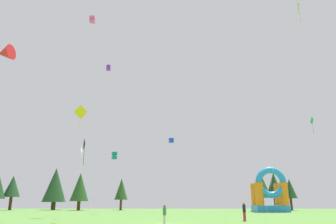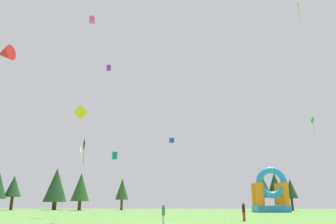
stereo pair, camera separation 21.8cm
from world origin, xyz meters
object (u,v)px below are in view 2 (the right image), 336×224
at_px(kite_yellow_diamond, 81,113).
at_px(kite_purple_box, 109,69).
at_px(kite_blue_box, 172,141).
at_px(kite_black_diamond, 85,145).
at_px(person_left_edge, 163,213).
at_px(kite_white_diamond, 82,153).
at_px(kite_lime_diamond, 299,7).
at_px(kite_green_diamond, 313,122).
at_px(person_midfield, 244,210).
at_px(inflatable_orange_dome, 271,195).
at_px(kite_pink_box, 92,21).
at_px(kite_teal_box, 115,156).
at_px(kite_red_delta, 5,53).

height_order(kite_yellow_diamond, kite_purple_box, kite_purple_box).
bearing_deg(kite_blue_box, kite_purple_box, -141.41).
bearing_deg(kite_black_diamond, person_left_edge, -48.69).
height_order(kite_white_diamond, kite_lime_diamond, kite_lime_diamond).
xyz_separation_m(kite_yellow_diamond, kite_lime_diamond, (25.79, -9.94, 8.78)).
bearing_deg(kite_green_diamond, kite_purple_box, -178.65).
height_order(kite_green_diamond, person_midfield, kite_green_diamond).
distance_m(kite_blue_box, person_left_edge, 33.54).
bearing_deg(kite_blue_box, inflatable_orange_dome, 4.81).
bearing_deg(kite_blue_box, kite_lime_diamond, -62.45).
distance_m(kite_yellow_diamond, inflatable_orange_dome, 36.03).
height_order(kite_pink_box, kite_yellow_diamond, kite_pink_box).
bearing_deg(kite_yellow_diamond, kite_pink_box, -64.82).
relative_size(kite_teal_box, kite_pink_box, 0.37).
relative_size(kite_red_delta, kite_purple_box, 0.77).
height_order(kite_green_diamond, inflatable_orange_dome, kite_green_diamond).
height_order(kite_yellow_diamond, kite_blue_box, kite_yellow_diamond).
height_order(kite_pink_box, kite_lime_diamond, kite_pink_box).
bearing_deg(kite_lime_diamond, kite_green_diamond, 66.95).
relative_size(kite_purple_box, person_midfield, 13.73).
bearing_deg(kite_purple_box, kite_lime_diamond, -37.77).
relative_size(kite_red_delta, inflatable_orange_dome, 2.38).
bearing_deg(inflatable_orange_dome, kite_blue_box, -175.19).
bearing_deg(kite_purple_box, inflatable_orange_dome, 19.28).
xyz_separation_m(kite_green_diamond, kite_black_diamond, (-32.56, -12.69, -5.72)).
distance_m(kite_teal_box, inflatable_orange_dome, 28.48).
height_order(kite_red_delta, person_left_edge, kite_red_delta).
height_order(kite_blue_box, person_midfield, kite_blue_box).
height_order(kite_red_delta, kite_purple_box, kite_purple_box).
relative_size(kite_green_diamond, kite_lime_diamond, 0.65).
height_order(kite_yellow_diamond, person_midfield, kite_yellow_diamond).
height_order(kite_red_delta, kite_white_diamond, kite_red_delta).
height_order(kite_teal_box, kite_blue_box, kite_blue_box).
relative_size(kite_black_diamond, person_midfield, 5.11).
bearing_deg(kite_pink_box, kite_green_diamond, 22.46).
bearing_deg(person_midfield, person_left_edge, 9.56).
bearing_deg(kite_blue_box, kite_green_diamond, -18.24).
distance_m(kite_teal_box, kite_purple_box, 14.67).
bearing_deg(kite_lime_diamond, kite_yellow_diamond, 158.92).
xyz_separation_m(kite_teal_box, kite_blue_box, (8.67, 8.33, 3.86)).
bearing_deg(person_left_edge, kite_green_diamond, 93.04).
relative_size(kite_red_delta, kite_lime_diamond, 0.81).
distance_m(kite_yellow_diamond, kite_purple_box, 13.71).
distance_m(person_left_edge, inflatable_orange_dome, 37.31).
distance_m(kite_green_diamond, person_left_edge, 35.47).
bearing_deg(kite_red_delta, person_midfield, 1.05).
distance_m(kite_lime_diamond, kite_black_diamond, 28.57).
bearing_deg(kite_red_delta, kite_blue_box, 56.24).
bearing_deg(kite_purple_box, person_left_edge, -65.89).
relative_size(kite_yellow_diamond, kite_blue_box, 1.06).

